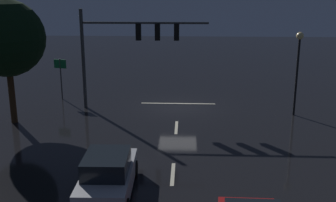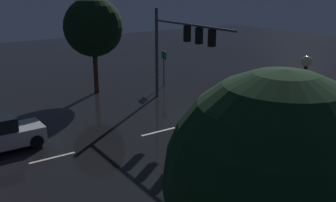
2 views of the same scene
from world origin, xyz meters
name	(u,v)px [view 1 (image 1 of 2)]	position (x,y,z in m)	size (l,w,h in m)	color
ground_plane	(178,107)	(0.00, 0.00, 0.00)	(80.00, 80.00, 0.00)	black
traffic_signal_assembly	(129,40)	(3.08, 0.23, 4.40)	(8.00, 0.47, 6.33)	#383A3D
lane_dash_far	(176,127)	(0.00, 4.00, 0.00)	(2.20, 0.16, 0.01)	beige
lane_dash_mid	(173,174)	(0.00, 10.00, 0.00)	(2.20, 0.16, 0.01)	beige
stop_bar	(178,103)	(0.00, -0.96, 0.00)	(5.00, 0.16, 0.01)	beige
car_approaching	(108,176)	(2.38, 11.93, 0.80)	(1.99, 4.40, 1.70)	#B7B7BC
street_lamp_left_kerb	(298,58)	(-7.15, 1.32, 3.55)	(0.44, 0.44, 5.08)	black
route_sign	(60,70)	(8.17, -1.77, 2.05)	(0.89, 0.26, 2.85)	#383A3D
tree_right_far	(6,38)	(9.45, 3.47, 4.88)	(4.30, 4.30, 7.04)	#382314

